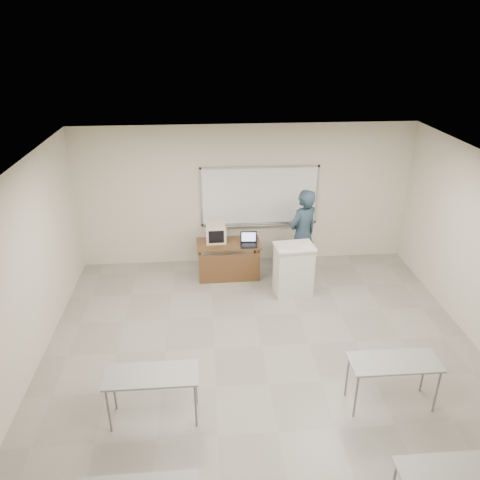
{
  "coord_description": "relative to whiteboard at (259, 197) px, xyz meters",
  "views": [
    {
      "loc": [
        -0.84,
        -5.26,
        4.81
      ],
      "look_at": [
        -0.25,
        2.2,
        1.32
      ],
      "focal_mm": 35.0,
      "sensor_mm": 36.0,
      "label": 1
    }
  ],
  "objects": [
    {
      "name": "presenter",
      "position": [
        0.77,
        -0.89,
        -0.52
      ],
      "size": [
        0.84,
        0.76,
        1.92
      ],
      "primitive_type": "imported",
      "rotation": [
        0.0,
        0.0,
        3.71
      ],
      "color": "black",
      "rests_on": "floor"
    },
    {
      "name": "student_desks",
      "position": [
        -0.3,
        -5.32,
        -0.81
      ],
      "size": [
        4.4,
        2.2,
        0.73
      ],
      "color": "gray",
      "rests_on": "floor"
    },
    {
      "name": "laptop",
      "position": [
        -0.3,
        -0.79,
        -0.67
      ],
      "size": [
        0.33,
        0.3,
        0.24
      ],
      "rotation": [
        0.0,
        0.0,
        -0.06
      ],
      "color": "black",
      "rests_on": "instructor_desk"
    },
    {
      "name": "instructor_desk",
      "position": [
        -0.7,
        -0.78,
        -0.96
      ],
      "size": [
        1.29,
        0.65,
        0.75
      ],
      "rotation": [
        0.0,
        0.0,
        0.02
      ],
      "color": "brown",
      "rests_on": "floor"
    },
    {
      "name": "podium",
      "position": [
        0.5,
        -1.47,
        -0.97
      ],
      "size": [
        0.73,
        0.53,
        1.02
      ],
      "rotation": [
        0.0,
        0.0,
        0.09
      ],
      "color": "white",
      "rests_on": "floor"
    },
    {
      "name": "mouse",
      "position": [
        -0.15,
        -0.65,
        -0.71
      ],
      "size": [
        0.11,
        0.1,
        0.04
      ],
      "primitive_type": "ellipsoid",
      "rotation": [
        0.0,
        0.0,
        -0.44
      ],
      "color": "#999AA0",
      "rests_on": "instructor_desk"
    },
    {
      "name": "whiteboard",
      "position": [
        0.0,
        0.0,
        0.0
      ],
      "size": [
        2.48,
        0.1,
        1.31
      ],
      "color": "white",
      "rests_on": "floor"
    },
    {
      "name": "crt_monitor",
      "position": [
        -0.95,
        -0.54,
        -0.55
      ],
      "size": [
        0.4,
        0.45,
        0.38
      ],
      "rotation": [
        0.0,
        0.0,
        0.02
      ],
      "color": "beige",
      "rests_on": "instructor_desk"
    },
    {
      "name": "keyboard",
      "position": [
        0.36,
        -1.59,
        -0.45
      ],
      "size": [
        0.47,
        0.22,
        0.02
      ],
      "primitive_type": "cube",
      "rotation": [
        0.0,
        0.0,
        -0.17
      ],
      "color": "beige",
      "rests_on": "podium"
    },
    {
      "name": "floor",
      "position": [
        -0.3,
        -3.97,
        -1.49
      ],
      "size": [
        7.0,
        8.0,
        0.01
      ],
      "primitive_type": "cube",
      "color": "gray",
      "rests_on": "ground"
    }
  ]
}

